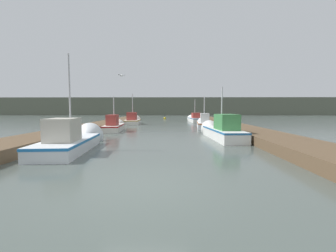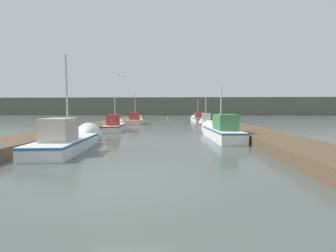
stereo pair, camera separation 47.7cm
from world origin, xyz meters
The scene contains 14 objects.
ground_plane centered at (0.00, 0.00, 0.00)m, with size 200.00×200.00×0.00m.
dock_left centered at (-6.36, 16.00, 0.25)m, with size 2.57×40.00×0.50m.
dock_right centered at (6.36, 16.00, 0.25)m, with size 2.57×40.00×0.50m.
distant_shore_ridge centered at (0.00, 65.95, 2.53)m, with size 120.00×16.00×5.05m.
fishing_boat_0 centered at (-3.93, 5.23, 0.43)m, with size 2.17×6.03×4.93m.
fishing_boat_1 centered at (4.01, 9.21, 0.51)m, with size 1.86×6.32×3.67m.
fishing_boat_2 centered at (-4.22, 13.96, 0.43)m, with size 1.66×4.71×3.32m.
fishing_boat_3 centered at (4.08, 17.41, 0.43)m, with size 1.81×5.68×3.50m.
fishing_boat_4 centered at (-4.09, 22.64, 0.44)m, with size 1.89×4.74×4.29m.
fishing_boat_5 centered at (4.10, 27.38, 0.42)m, with size 1.80×5.61×3.61m.
mooring_piling_0 centered at (5.28, 22.19, 0.62)m, with size 0.36×0.36×1.24m.
mooring_piling_1 centered at (5.17, 30.03, 0.70)m, with size 0.25×0.25×1.40m.
channel_buoy centered at (-0.49, 35.51, 0.13)m, with size 0.45×0.45×0.95m.
seagull_lead centered at (-2.71, 10.29, 4.23)m, with size 0.49×0.46×0.12m.
Camera 2 is at (1.28, -5.47, 1.94)m, focal length 24.00 mm.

